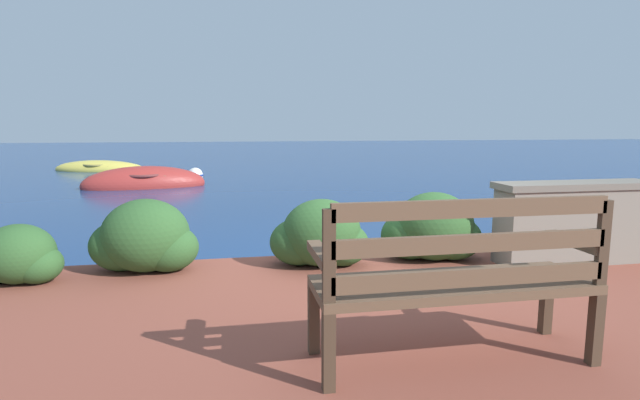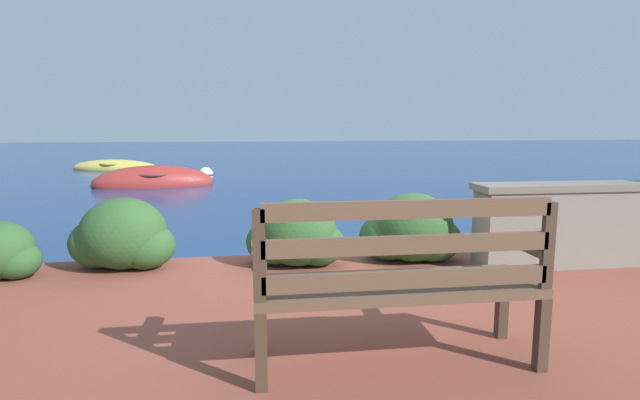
% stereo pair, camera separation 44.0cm
% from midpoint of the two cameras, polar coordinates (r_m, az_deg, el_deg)
% --- Properties ---
extents(ground_plane, '(80.00, 80.00, 0.00)m').
position_cam_midpoint_polar(ground_plane, '(5.15, 1.42, -8.35)').
color(ground_plane, navy).
extents(park_bench, '(1.53, 0.48, 0.93)m').
position_cam_midpoint_polar(park_bench, '(2.72, 10.94, -8.65)').
color(park_bench, '#433123').
rests_on(park_bench, patio_terrace).
extents(stone_wall, '(1.55, 0.39, 0.76)m').
position_cam_midpoint_polar(stone_wall, '(5.14, 24.93, -2.29)').
color(stone_wall, gray).
rests_on(stone_wall, patio_terrace).
extents(hedge_clump_far_left, '(0.72, 0.52, 0.49)m').
position_cam_midpoint_polar(hedge_clump_far_left, '(4.88, -33.52, -5.53)').
color(hedge_clump_far_left, '#2D5628').
rests_on(hedge_clump_far_left, patio_terrace).
extents(hedge_clump_left, '(0.95, 0.68, 0.64)m').
position_cam_midpoint_polar(hedge_clump_left, '(4.74, -21.96, -4.27)').
color(hedge_clump_left, '#2D5628').
rests_on(hedge_clump_left, patio_terrace).
extents(hedge_clump_centre, '(0.90, 0.65, 0.62)m').
position_cam_midpoint_polar(hedge_clump_centre, '(4.58, -2.75, -4.24)').
color(hedge_clump_centre, '#2D5628').
rests_on(hedge_clump_centre, patio_terrace).
extents(hedge_clump_right, '(0.96, 0.69, 0.65)m').
position_cam_midpoint_polar(hedge_clump_right, '(4.85, 10.16, -3.45)').
color(hedge_clump_right, '#2D5628').
rests_on(hedge_clump_right, patio_terrace).
extents(hedge_clump_far_right, '(0.77, 0.56, 0.53)m').
position_cam_midpoint_polar(hedge_clump_far_right, '(5.38, 21.91, -3.34)').
color(hedge_clump_far_right, '#426B33').
rests_on(hedge_clump_far_right, patio_terrace).
extents(rowboat_nearest, '(2.99, 1.47, 0.89)m').
position_cam_midpoint_polar(rowboat_nearest, '(12.86, -20.35, 1.71)').
color(rowboat_nearest, '#9E2D28').
rests_on(rowboat_nearest, ground_plane).
extents(rowboat_mid, '(3.33, 2.05, 0.61)m').
position_cam_midpoint_polar(rowboat_mid, '(17.88, -24.48, 3.20)').
color(rowboat_mid, '#DBC64C').
rests_on(rowboat_mid, ground_plane).
extents(mooring_buoy, '(0.47, 0.47, 0.43)m').
position_cam_midpoint_polar(mooring_buoy, '(14.67, -14.91, 2.76)').
color(mooring_buoy, white).
rests_on(mooring_buoy, ground_plane).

